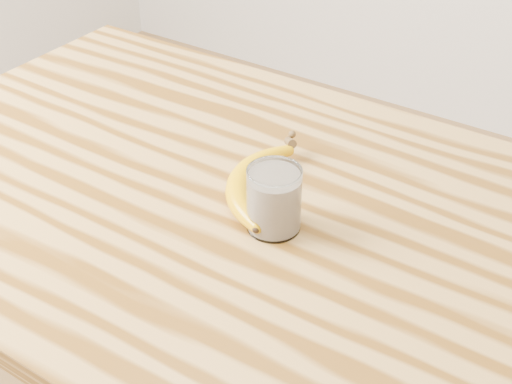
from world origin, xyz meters
The scene contains 3 objects.
table centered at (0.00, 0.00, 0.77)m, with size 1.20×0.80×0.90m.
smoothie_glass centered at (0.12, -0.02, 0.95)m, with size 0.08×0.08×0.10m.
banana centered at (0.03, 0.02, 0.92)m, with size 0.11×0.31×0.04m, color #C58B00, non-canonical shape.
Camera 1 is at (0.55, -0.71, 1.54)m, focal length 50.00 mm.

